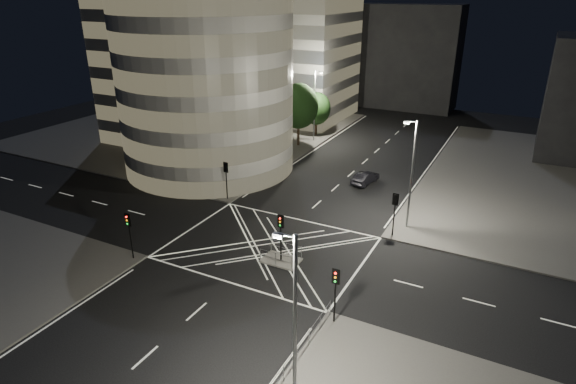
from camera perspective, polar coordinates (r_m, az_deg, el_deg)
The scene contains 24 objects.
ground at distance 41.32m, azimuth -2.31°, elevation -6.57°, with size 120.00×120.00×0.00m, color black.
sidewalk_far_left at distance 77.46m, azimuth -11.25°, elevation 7.31°, with size 42.00×42.00×0.15m, color #53514E.
central_island at distance 39.31m, azimuth -0.84°, elevation -8.09°, with size 3.00×2.00×0.15m, color slate.
office_tower_curved at distance 63.62m, azimuth -10.77°, elevation 15.61°, with size 30.00×29.00×27.20m.
office_block_rear at distance 83.88m, azimuth -1.34°, elevation 16.62°, with size 24.00×16.00×22.00m, color #9B9992.
building_far_end at distance 92.52m, azimuth 13.91°, elevation 15.24°, with size 18.00×8.00×18.00m, color black.
tree_a at distance 51.78m, azimuth -7.61°, elevation 4.66°, with size 4.92×4.92×6.97m.
tree_b at distance 56.36m, azimuth -4.18°, elevation 7.08°, with size 4.85×4.85×7.65m.
tree_c at distance 61.50m, azimuth -1.24°, elevation 7.99°, with size 3.68×3.68×6.48m.
tree_d at distance 66.40m, azimuth 1.26°, elevation 10.14°, with size 5.39×5.39×8.62m.
tree_e at distance 72.05m, azimuth 3.39°, elevation 9.85°, with size 4.20×4.20×6.36m.
traffic_signal_fl at distance 49.61m, azimuth -7.35°, elevation 2.18°, with size 0.55×0.22×4.00m.
traffic_signal_nl at distance 40.17m, azimuth -18.32°, elevation -4.02°, with size 0.55×0.22×4.00m.
traffic_signal_fr at distance 42.75m, azimuth 12.55°, elevation -1.70°, with size 0.55×0.22×4.00m.
traffic_signal_nr at distance 31.31m, azimuth 5.66°, elevation -10.98°, with size 0.55×0.22×4.00m.
traffic_signal_island at distance 37.92m, azimuth -0.86°, elevation -4.41°, with size 0.55×0.22×4.00m.
street_lamp_left_near at distance 53.23m, azimuth -4.90°, elevation 6.70°, with size 1.25×0.25×10.00m.
street_lamp_left_far at distance 68.63m, azimuth 3.20°, elevation 10.44°, with size 1.25×0.25×10.00m.
street_lamp_right_far at distance 43.63m, azimuth 14.43°, elevation 2.36°, with size 1.25×0.25×10.00m.
street_lamp_right_near at distance 24.20m, azimuth 0.70°, elevation -14.72°, with size 1.25×0.25×10.00m.
railing_near_right at distance 28.98m, azimuth 0.27°, elevation -19.69°, with size 0.06×11.70×1.10m, color slate.
railing_island_south at distance 38.31m, azimuth -1.48°, elevation -7.90°, with size 2.80×0.06×1.10m, color slate.
railing_island_north at distance 39.68m, azimuth -0.22°, elevation -6.72°, with size 2.80×0.06×1.10m, color slate.
sedan at distance 54.96m, azimuth 9.15°, elevation 1.68°, with size 1.45×4.17×1.37m, color black.
Camera 1 is at (18.00, -31.16, 20.31)m, focal length 30.00 mm.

